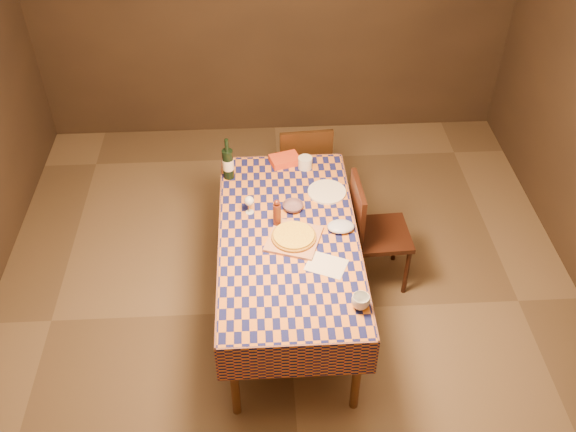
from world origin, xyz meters
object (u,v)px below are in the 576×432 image
Objects in this scene: bowl at (293,207)px; chair_far at (304,166)px; dining_table at (288,244)px; pizza at (294,236)px; white_plate at (327,192)px; chair_right at (371,228)px; cutting_board at (294,239)px; wine_bottle at (228,163)px.

bowl is 0.90m from chair_far.
pizza is (0.03, -0.05, 0.11)m from dining_table.
white_plate is at bearing 55.39° from dining_table.
dining_table is 0.29m from bowl.
chair_right is at bearing 31.25° from pizza.
pizza is (0.00, 0.00, 0.02)m from cutting_board.
chair_far is at bearing 80.33° from dining_table.
chair_far reaches higher than pizza.
chair_far is at bearing 36.59° from wine_bottle.
pizza is at bearing -58.39° from wine_bottle.
wine_bottle reaches higher than chair_far.
chair_far is (0.60, 0.44, -0.37)m from wine_bottle.
chair_right reaches higher than dining_table.
chair_right is at bearing -61.37° from chair_far.
dining_table is at bearing 125.75° from pizza.
pizza reaches higher than white_plate.
dining_table is 5.68× the size of pizza.
bowl is 0.62m from wine_bottle.
white_plate is (0.30, 0.44, 0.08)m from dining_table.
bowl is at bearing 87.44° from cutting_board.
bowl is 0.53× the size of white_plate.
wine_bottle is at bearing 121.31° from dining_table.
chair_right is (0.32, -0.13, -0.26)m from white_plate.
cutting_board is 0.35× the size of chair_right.
pizza reaches higher than bowl.
wine_bottle is 0.83m from chair_far.
bowl is at bearing 79.99° from dining_table.
bowl reaches higher than cutting_board.
chair_right is (0.44, -0.80, 0.00)m from chair_far.
bowl is 0.16× the size of chair_far.
bowl is 0.31m from white_plate.
pizza reaches higher than dining_table.
white_plate is (0.71, -0.23, -0.12)m from wine_bottle.
chair_far is (-0.11, 0.67, -0.26)m from white_plate.
cutting_board is 0.85m from wine_bottle.
wine_bottle is 0.76m from white_plate.
bowl reaches higher than white_plate.
pizza is 1.20m from chair_far.
chair_right reaches higher than cutting_board.
wine_bottle reaches higher than chair_right.
pizza is at bearing -92.56° from bowl.
wine_bottle is at bearing 162.17° from white_plate.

